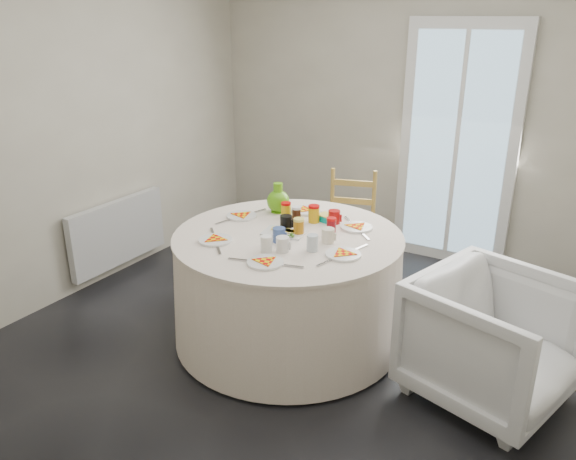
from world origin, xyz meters
The scene contains 14 objects.
floor centered at (0.00, 0.00, 0.00)m, with size 4.00×4.00×0.00m, color black.
wall_back centered at (0.00, 2.00, 1.30)m, with size 4.00×0.02×2.60m, color #BCB5A3.
wall_left centered at (-2.00, 0.00, 1.30)m, with size 0.02×4.00×2.60m, color #BCB5A3.
glass_door centered at (0.40, 1.95, 1.05)m, with size 1.00×0.08×2.10m, color silver.
radiator centered at (-1.94, 0.20, 0.38)m, with size 0.07×1.00×0.55m, color silver.
table centered at (-0.17, 0.05, 0.38)m, with size 1.55×1.55×0.79m, color silver.
wooden_chair centered at (-0.21, 1.12, 0.47)m, with size 0.41×0.39×0.92m, color #A58B40, non-canonical shape.
armchair centered at (1.17, 0.09, 0.39)m, with size 0.81×0.76×0.83m, color silver.
place_settings centered at (-0.17, 0.05, 0.77)m, with size 1.17×1.17×0.02m, color white, non-canonical shape.
jar_cluster centered at (-0.16, 0.28, 0.82)m, with size 0.46×0.23×0.13m, color #816111, non-canonical shape.
butter_tub centered at (-0.07, 0.40, 0.79)m, with size 0.13×0.09×0.05m, color #00A3AC.
green_pitcher centered at (-0.46, 0.40, 0.87)m, with size 0.16×0.16×0.21m, color #54A512, non-canonical shape.
cheese_platter centered at (-0.20, 0.06, 0.77)m, with size 0.27×0.18×0.04m, color silver, non-canonical shape.
mugs_glasses centered at (-0.06, 0.02, 0.81)m, with size 0.61×0.61×0.11m, color gray, non-canonical shape.
Camera 1 is at (1.57, -2.88, 2.12)m, focal length 35.00 mm.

